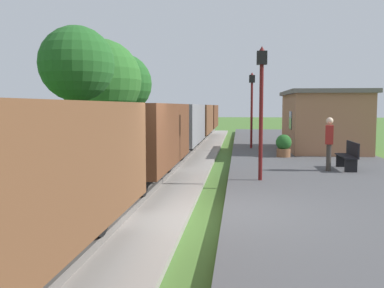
{
  "coord_description": "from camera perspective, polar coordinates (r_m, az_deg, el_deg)",
  "views": [
    {
      "loc": [
        0.5,
        -8.31,
        2.32
      ],
      "look_at": [
        -1.0,
        5.22,
        1.1
      ],
      "focal_mm": 39.93,
      "sensor_mm": 36.0,
      "label": 1
    }
  ],
  "objects": [
    {
      "name": "person_waiting",
      "position": [
        14.3,
        17.84,
        0.3
      ],
      "size": [
        0.3,
        0.42,
        1.71
      ],
      "rotation": [
        0.0,
        0.0,
        2.97
      ],
      "color": "#38332D",
      "rests_on": "platform_slab"
    },
    {
      "name": "bench_near_hut",
      "position": [
        14.82,
        20.2,
        -1.41
      ],
      "size": [
        0.42,
        1.5,
        0.91
      ],
      "color": "black",
      "rests_on": "platform_slab"
    },
    {
      "name": "tree_field_distant",
      "position": [
        30.79,
        -9.33,
        7.95
      ],
      "size": [
        4.2,
        4.2,
        5.99
      ],
      "color": "#4C3823",
      "rests_on": "ground"
    },
    {
      "name": "rail_far",
      "position": [
        9.31,
        -16.94,
        -8.35
      ],
      "size": [
        0.07,
        60.0,
        0.14
      ],
      "primitive_type": "cube",
      "color": "slate",
      "rests_on": "track_ballast"
    },
    {
      "name": "platform_slab",
      "position": [
        9.01,
        23.88,
        -9.45
      ],
      "size": [
        6.0,
        60.0,
        0.25
      ],
      "primitive_type": "cube",
      "color": "#4C4C4F",
      "rests_on": "ground"
    },
    {
      "name": "lamp_post_near",
      "position": [
        11.98,
        9.26,
        7.34
      ],
      "size": [
        0.28,
        0.28,
        3.7
      ],
      "color": "#591414",
      "rests_on": "platform_slab"
    },
    {
      "name": "tree_trackside_far",
      "position": [
        17.89,
        -15.16,
        10.23
      ],
      "size": [
        3.01,
        3.01,
        5.5
      ],
      "color": "#4C3823",
      "rests_on": "ground"
    },
    {
      "name": "lamp_post_far",
      "position": [
        21.11,
        7.99,
        6.36
      ],
      "size": [
        0.28,
        0.28,
        3.7
      ],
      "color": "#591414",
      "rests_on": "platform_slab"
    },
    {
      "name": "potted_planter",
      "position": [
        17.76,
        12.14,
        -0.17
      ],
      "size": [
        0.64,
        0.64,
        0.92
      ],
      "color": "brown",
      "rests_on": "platform_slab"
    },
    {
      "name": "rail_near",
      "position": [
        8.85,
        -8.24,
        -8.88
      ],
      "size": [
        0.07,
        60.0,
        0.14
      ],
      "primitive_type": "cube",
      "color": "slate",
      "rests_on": "track_ballast"
    },
    {
      "name": "station_hut",
      "position": [
        21.01,
        17.03,
        3.06
      ],
      "size": [
        3.5,
        5.8,
        2.78
      ],
      "color": "#9E6B4C",
      "rests_on": "platform_slab"
    },
    {
      "name": "freight_train",
      "position": [
        18.07,
        -2.93,
        2.17
      ],
      "size": [
        2.5,
        32.6,
        2.12
      ],
      "color": "brown",
      "rests_on": "rail_near"
    },
    {
      "name": "tree_field_left",
      "position": [
        24.96,
        -12.12,
        8.32
      ],
      "size": [
        4.64,
        4.64,
        6.09
      ],
      "color": "#4C3823",
      "rests_on": "ground"
    },
    {
      "name": "track_ballast",
      "position": [
        9.09,
        -12.69,
        -9.43
      ],
      "size": [
        3.8,
        60.0,
        0.12
      ],
      "primitive_type": "cube",
      "color": "gray",
      "rests_on": "ground"
    },
    {
      "name": "ground_plane",
      "position": [
        8.64,
        2.81,
        -10.48
      ],
      "size": [
        160.0,
        160.0,
        0.0
      ],
      "primitive_type": "plane",
      "color": "#47702D"
    }
  ]
}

